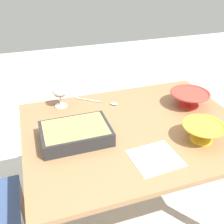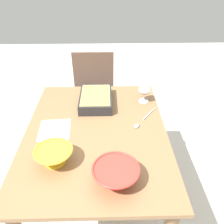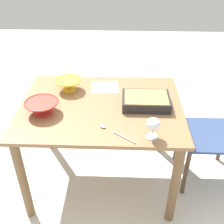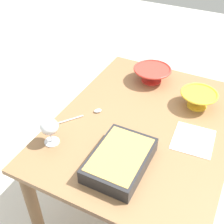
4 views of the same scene
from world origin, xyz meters
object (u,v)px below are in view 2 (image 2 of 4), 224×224
at_px(dining_table, 97,145).
at_px(napkin, 55,130).
at_px(chair, 94,93).
at_px(mixing_bowl, 54,155).
at_px(wine_glass, 144,90).
at_px(casserole_dish, 96,99).
at_px(serving_spoon, 142,121).
at_px(small_bowl, 116,174).

height_order(dining_table, napkin, napkin).
bearing_deg(chair, mixing_bowl, 173.15).
height_order(wine_glass, napkin, wine_glass).
xyz_separation_m(dining_table, casserole_dish, (0.33, 0.01, 0.17)).
bearing_deg(napkin, mixing_bowl, -169.09).
bearing_deg(napkin, serving_spoon, -82.75).
relative_size(small_bowl, napkin, 1.11).
distance_m(mixing_bowl, napkin, 0.29).
xyz_separation_m(small_bowl, serving_spoon, (0.49, -0.19, -0.04)).
distance_m(dining_table, mixing_bowl, 0.39).
bearing_deg(dining_table, wine_glass, -45.65).
bearing_deg(mixing_bowl, chair, -6.85).
bearing_deg(napkin, chair, -12.04).
relative_size(casserole_dish, mixing_bowl, 1.65).
bearing_deg(casserole_dish, wine_glass, -87.19).
height_order(small_bowl, serving_spoon, small_bowl).
bearing_deg(dining_table, chair, 3.92).
bearing_deg(small_bowl, dining_table, 15.87).
bearing_deg(small_bowl, napkin, 42.61).
bearing_deg(wine_glass, chair, 34.49).
bearing_deg(napkin, small_bowl, -137.39).
bearing_deg(wine_glass, dining_table, 134.35).
xyz_separation_m(chair, casserole_dish, (-0.63, -0.06, 0.31)).
height_order(chair, casserole_dish, chair).
relative_size(chair, wine_glass, 6.31).
relative_size(casserole_dish, small_bowl, 1.44).
xyz_separation_m(mixing_bowl, small_bowl, (-0.13, -0.33, -0.00)).
distance_m(small_bowl, napkin, 0.57).
height_order(dining_table, casserole_dish, casserole_dish).
relative_size(mixing_bowl, serving_spoon, 0.87).
relative_size(dining_table, small_bowl, 5.00).
bearing_deg(mixing_bowl, wine_glass, -42.73).
bearing_deg(mixing_bowl, napkin, 10.91).
bearing_deg(serving_spoon, dining_table, 105.70).
distance_m(casserole_dish, small_bowl, 0.74).
distance_m(dining_table, casserole_dish, 0.37).
bearing_deg(casserole_dish, napkin, 140.84).
height_order(casserole_dish, serving_spoon, casserole_dish).
bearing_deg(small_bowl, mixing_bowl, 67.85).
bearing_deg(wine_glass, serving_spoon, 169.84).
relative_size(casserole_dish, napkin, 1.59).
height_order(small_bowl, napkin, small_bowl).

